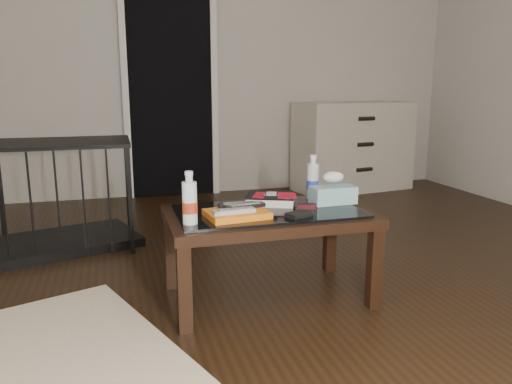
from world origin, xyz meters
TOP-DOWN VIEW (x-y plane):
  - ground at (0.00, 0.00)m, footprint 5.00×5.00m
  - doorway at (-0.40, 2.47)m, footprint 0.90×0.08m
  - coffee_table at (-0.23, -0.12)m, footprint 1.00×0.60m
  - dresser at (1.42, 2.23)m, footprint 1.26×0.68m
  - pet_crate at (-1.30, 1.04)m, footprint 1.04×0.84m
  - magazines at (-0.42, -0.21)m, footprint 0.30×0.24m
  - remote_silver at (-0.44, -0.25)m, footprint 0.20×0.07m
  - remote_black_front at (-0.37, -0.17)m, footprint 0.21×0.08m
  - remote_black_back at (-0.39, -0.14)m, footprint 0.20×0.05m
  - textbook at (-0.18, 0.00)m, footprint 0.31×0.28m
  - dvd_mailers at (-0.18, -0.02)m, footprint 0.23×0.20m
  - ipod at (-0.20, -0.06)m, footprint 0.10×0.12m
  - flip_phone at (-0.04, -0.15)m, footprint 0.10×0.07m
  - wallet at (-0.13, -0.29)m, footprint 0.14×0.11m
  - water_bottle_left at (-0.64, -0.27)m, footprint 0.07×0.07m
  - water_bottle_right at (0.08, 0.06)m, footprint 0.08×0.08m
  - tissue_box at (0.13, -0.08)m, footprint 0.23×0.13m

SIDE VIEW (x-z plane):
  - ground at x=0.00m, z-range 0.00..0.00m
  - pet_crate at x=-1.30m, z-range -0.12..0.59m
  - coffee_table at x=-0.23m, z-range 0.17..0.63m
  - dresser at x=1.42m, z-range 0.00..0.90m
  - wallet at x=-0.13m, z-range 0.46..0.48m
  - flip_phone at x=-0.04m, z-range 0.46..0.48m
  - magazines at x=-0.42m, z-range 0.46..0.49m
  - textbook at x=-0.18m, z-range 0.46..0.51m
  - remote_silver at x=-0.44m, z-range 0.49..0.51m
  - remote_black_front at x=-0.37m, z-range 0.49..0.51m
  - remote_black_back at x=-0.39m, z-range 0.49..0.51m
  - tissue_box at x=0.13m, z-range 0.46..0.55m
  - dvd_mailers at x=-0.18m, z-range 0.51..0.51m
  - ipod at x=-0.20m, z-range 0.51..0.53m
  - water_bottle_left at x=-0.64m, z-range 0.46..0.70m
  - water_bottle_right at x=0.08m, z-range 0.46..0.70m
  - doorway at x=-0.40m, z-range -0.01..2.06m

